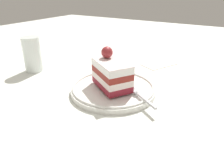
# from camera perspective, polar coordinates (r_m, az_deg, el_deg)

# --- Properties ---
(ground_plane) EXTENTS (2.40, 2.40, 0.00)m
(ground_plane) POSITION_cam_1_polar(r_m,az_deg,el_deg) (0.54, -0.08, -5.05)
(ground_plane) COLOR silver
(dessert_plate) EXTENTS (0.22, 0.22, 0.02)m
(dessert_plate) POSITION_cam_1_polar(r_m,az_deg,el_deg) (0.54, 0.00, -3.80)
(dessert_plate) COLOR white
(dessert_plate) RESTS_ON ground_plane
(cake_slice) EXTENTS (0.11, 0.13, 0.10)m
(cake_slice) POSITION_cam_1_polar(r_m,az_deg,el_deg) (0.52, -0.21, 0.61)
(cake_slice) COLOR maroon
(cake_slice) RESTS_ON dessert_plate
(fork) EXTENTS (0.07, 0.10, 0.00)m
(fork) POSITION_cam_1_polar(r_m,az_deg,el_deg) (0.49, 7.76, -5.79)
(fork) COLOR silver
(fork) RESTS_ON dessert_plate
(drink_glass_near) EXTENTS (0.06, 0.06, 0.11)m
(drink_glass_near) POSITION_cam_1_polar(r_m,az_deg,el_deg) (0.70, -21.26, 4.73)
(drink_glass_near) COLOR white
(drink_glass_near) RESTS_ON ground_plane
(folded_napkin) EXTENTS (0.14, 0.11, 0.00)m
(folded_napkin) POSITION_cam_1_polar(r_m,az_deg,el_deg) (0.75, 12.99, 2.89)
(folded_napkin) COLOR white
(folded_napkin) RESTS_ON ground_plane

